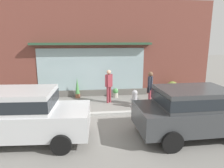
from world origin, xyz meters
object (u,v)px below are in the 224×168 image
object	(u,v)px
parked_car_dark_gray	(196,109)
potted_plant_window_right	(172,88)
potted_plant_window_center	(30,94)
fire_hydrant	(135,99)
potted_plant_near_hydrant	(116,93)
pedestrian_with_handbag	(150,86)
parked_car_silver	(23,113)
pedestrian_passerby	(109,84)
potted_plant_doorstep	(77,88)

from	to	relation	value
parked_car_dark_gray	potted_plant_window_right	world-z (taller)	parked_car_dark_gray
parked_car_dark_gray	potted_plant_window_right	xyz separation A→B (m)	(1.26, 4.90, -0.50)
potted_plant_window_center	fire_hydrant	bearing A→B (deg)	-17.84
potted_plant_window_center	potted_plant_window_right	world-z (taller)	potted_plant_window_right
potted_plant_near_hydrant	parked_car_dark_gray	bearing A→B (deg)	-67.87
potted_plant_window_right	potted_plant_window_center	bearing A→B (deg)	179.63
pedestrian_with_handbag	potted_plant_window_center	bearing A→B (deg)	-78.37
potted_plant_window_center	potted_plant_window_right	xyz separation A→B (m)	(7.99, -0.05, 0.08)
fire_hydrant	parked_car_silver	world-z (taller)	parked_car_silver
pedestrian_with_handbag	potted_plant_window_right	distance (m)	2.53
pedestrian_with_handbag	potted_plant_near_hydrant	world-z (taller)	pedestrian_with_handbag
pedestrian_passerby	parked_car_dark_gray	xyz separation A→B (m)	(2.53, -4.07, -0.07)
pedestrian_with_handbag	potted_plant_doorstep	world-z (taller)	pedestrian_with_handbag
fire_hydrant	parked_car_dark_gray	xyz separation A→B (m)	(1.35, -3.22, 0.53)
pedestrian_passerby	potted_plant_window_center	size ratio (longest dim) A/B	2.35
potted_plant_doorstep	potted_plant_window_right	world-z (taller)	potted_plant_doorstep
parked_car_dark_gray	fire_hydrant	bearing A→B (deg)	111.38
pedestrian_passerby	potted_plant_window_center	distance (m)	4.33
pedestrian_with_handbag	potted_plant_doorstep	size ratio (longest dim) A/B	1.52
parked_car_dark_gray	pedestrian_with_handbag	bearing A→B (deg)	98.94
pedestrian_passerby	potted_plant_window_right	world-z (taller)	pedestrian_passerby
fire_hydrant	pedestrian_with_handbag	world-z (taller)	pedestrian_with_handbag
parked_car_dark_gray	potted_plant_doorstep	xyz separation A→B (m)	(-4.20, 5.16, -0.40)
potted_plant_doorstep	potted_plant_window_center	xyz separation A→B (m)	(-2.53, -0.21, -0.18)
fire_hydrant	potted_plant_near_hydrant	bearing A→B (deg)	110.96
parked_car_silver	parked_car_dark_gray	bearing A→B (deg)	0.49
potted_plant_window_right	pedestrian_with_handbag	bearing A→B (deg)	-138.61
pedestrian_passerby	parked_car_dark_gray	distance (m)	4.79
potted_plant_window_center	pedestrian_passerby	bearing A→B (deg)	-11.83
fire_hydrant	potted_plant_window_center	world-z (taller)	fire_hydrant
potted_plant_window_right	parked_car_dark_gray	bearing A→B (deg)	-104.44
parked_car_dark_gray	potted_plant_doorstep	bearing A→B (deg)	127.77
fire_hydrant	potted_plant_window_right	bearing A→B (deg)	32.70
parked_car_silver	potted_plant_doorstep	distance (m)	5.11
fire_hydrant	pedestrian_passerby	size ratio (longest dim) A/B	0.49
fire_hydrant	potted_plant_window_center	bearing A→B (deg)	162.16
pedestrian_with_handbag	potted_plant_window_right	xyz separation A→B (m)	(1.86, 1.63, -0.55)
potted_plant_near_hydrant	pedestrian_with_handbag	bearing A→B (deg)	-50.70
parked_car_silver	potted_plant_window_right	bearing A→B (deg)	36.90
pedestrian_passerby	potted_plant_window_right	xyz separation A→B (m)	(3.79, 0.83, -0.57)
potted_plant_window_right	potted_plant_doorstep	bearing A→B (deg)	177.29
parked_car_silver	potted_plant_near_hydrant	world-z (taller)	parked_car_silver
pedestrian_with_handbag	pedestrian_passerby	bearing A→B (deg)	-85.63
parked_car_dark_gray	potted_plant_window_center	xyz separation A→B (m)	(-6.73, 4.95, -0.58)
potted_plant_doorstep	potted_plant_window_center	world-z (taller)	potted_plant_doorstep
pedestrian_passerby	parked_car_silver	size ratio (longest dim) A/B	0.42
parked_car_silver	potted_plant_near_hydrant	bearing A→B (deg)	55.84
potted_plant_near_hydrant	potted_plant_window_right	bearing A→B (deg)	-2.45
parked_car_silver	parked_car_dark_gray	distance (m)	5.71
parked_car_dark_gray	potted_plant_near_hydrant	size ratio (longest dim) A/B	8.32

